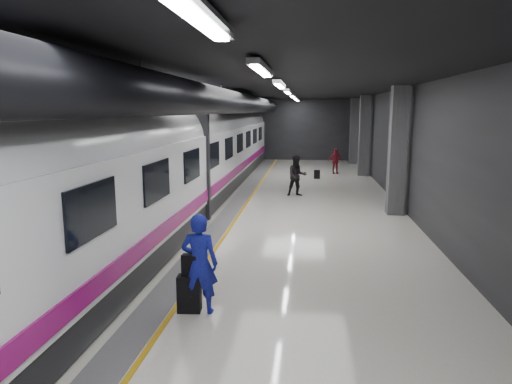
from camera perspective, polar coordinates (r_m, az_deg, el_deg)
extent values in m
plane|color=silver|center=(14.97, 0.77, -3.99)|extent=(40.00, 40.00, 0.00)
cube|color=black|center=(14.54, 0.81, 13.48)|extent=(10.00, 40.00, 0.02)
cube|color=#28282B|center=(34.50, 4.22, 7.77)|extent=(10.00, 0.02, 4.50)
cube|color=#28282B|center=(15.89, -17.51, 4.61)|extent=(0.02, 40.00, 4.50)
cube|color=#28282B|center=(14.93, 20.31, 4.12)|extent=(0.02, 40.00, 4.50)
cube|color=slate|center=(15.16, -4.32, -3.81)|extent=(0.65, 39.80, 0.01)
cube|color=gold|center=(15.09, -2.83, -3.85)|extent=(0.10, 39.80, 0.01)
cylinder|color=black|center=(14.71, -4.34, 11.27)|extent=(0.80, 38.00, 0.80)
cube|color=silver|center=(3.63, -8.13, 22.00)|extent=(0.22, 2.60, 0.10)
cube|color=silver|center=(8.52, 0.72, 15.19)|extent=(0.22, 2.60, 0.10)
cube|color=silver|center=(13.49, 2.97, 13.31)|extent=(0.22, 2.60, 0.10)
cube|color=silver|center=(18.48, 4.00, 12.43)|extent=(0.22, 2.60, 0.10)
cube|color=silver|center=(23.47, 4.59, 11.93)|extent=(0.22, 2.60, 0.10)
cube|color=silver|center=(28.46, 4.97, 11.60)|extent=(0.22, 2.60, 0.10)
cube|color=silver|center=(32.46, 5.19, 11.41)|extent=(0.22, 2.60, 0.10)
cube|color=#515154|center=(16.78, 17.23, 4.89)|extent=(0.55, 0.55, 4.50)
cube|color=#515154|center=(26.65, 13.35, 6.85)|extent=(0.55, 0.55, 4.50)
cube|color=#515154|center=(32.61, 12.14, 7.44)|extent=(0.55, 0.55, 4.50)
cube|color=black|center=(15.55, -11.24, -2.32)|extent=(2.80, 38.00, 0.60)
cube|color=white|center=(15.31, -11.42, 2.80)|extent=(2.90, 38.00, 2.20)
cylinder|color=white|center=(15.22, -11.54, 6.35)|extent=(2.80, 38.00, 2.80)
cube|color=#8A0C61|center=(15.05, -5.98, -0.26)|extent=(0.04, 38.00, 0.35)
cube|color=black|center=(15.28, -11.45, 3.73)|extent=(3.05, 0.25, 3.80)
cube|color=black|center=(7.37, -19.78, -2.21)|extent=(0.05, 1.60, 0.85)
cube|color=black|center=(10.10, -12.27, 1.36)|extent=(0.05, 1.60, 0.85)
cube|color=black|center=(12.95, -8.00, 3.38)|extent=(0.05, 1.60, 0.85)
cube|color=black|center=(15.85, -5.27, 4.66)|extent=(0.05, 1.60, 0.85)
cube|color=black|center=(18.78, -3.39, 5.53)|extent=(0.05, 1.60, 0.85)
cube|color=black|center=(21.74, -2.01, 6.16)|extent=(0.05, 1.60, 0.85)
cube|color=black|center=(24.70, -0.96, 6.64)|extent=(0.05, 1.60, 0.85)
cube|color=black|center=(27.67, -0.13, 7.02)|extent=(0.05, 1.60, 0.85)
cube|color=black|center=(30.65, 0.53, 7.32)|extent=(0.05, 1.60, 0.85)
imported|color=#1729B2|center=(8.41, -7.07, -8.85)|extent=(0.70, 0.47, 1.85)
cube|color=black|center=(8.65, -8.33, -12.45)|extent=(0.44, 0.30, 0.69)
cube|color=black|center=(8.47, -8.22, -9.02)|extent=(0.32, 0.20, 0.39)
imported|color=black|center=(19.77, 5.13, 2.04)|extent=(1.00, 0.86, 1.76)
imported|color=maroon|center=(27.18, 9.88, 3.85)|extent=(0.94, 0.57, 1.50)
cube|color=black|center=(25.06, 7.63, 2.21)|extent=(0.32, 0.21, 0.47)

